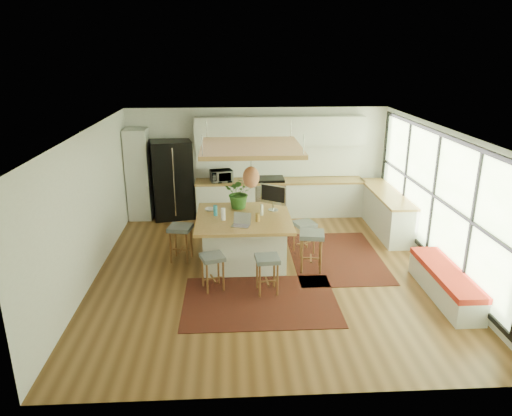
{
  "coord_description": "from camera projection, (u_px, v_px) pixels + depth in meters",
  "views": [
    {
      "loc": [
        -0.69,
        -8.23,
        4.04
      ],
      "look_at": [
        -0.2,
        0.5,
        1.1
      ],
      "focal_mm": 33.06,
      "sensor_mm": 36.0,
      "label": 1
    }
  ],
  "objects": [
    {
      "name": "floor",
      "position": [
        268.0,
        270.0,
        9.11
      ],
      "size": [
        7.0,
        7.0,
        0.0
      ],
      "primitive_type": "plane",
      "color": "#513217",
      "rests_on": "ground"
    },
    {
      "name": "laptop",
      "position": [
        241.0,
        220.0,
        8.72
      ],
      "size": [
        0.42,
        0.43,
        0.25
      ],
      "primitive_type": null,
      "rotation": [
        0.0,
        0.0,
        -0.29
      ],
      "color": "#A5A5AA",
      "rests_on": "island"
    },
    {
      "name": "ceiling",
      "position": [
        269.0,
        130.0,
        8.25
      ],
      "size": [
        7.0,
        7.0,
        0.0
      ],
      "primitive_type": "plane",
      "rotation": [
        3.14,
        0.0,
        0.0
      ],
      "color": "white",
      "rests_on": "ground"
    },
    {
      "name": "wall_left",
      "position": [
        89.0,
        207.0,
        8.51
      ],
      "size": [
        0.0,
        7.0,
        7.0
      ],
      "primitive_type": "plane",
      "rotation": [
        1.57,
        0.0,
        1.57
      ],
      "color": "silver",
      "rests_on": "ground"
    },
    {
      "name": "wall_front",
      "position": [
        293.0,
        298.0,
        5.37
      ],
      "size": [
        6.5,
        0.0,
        6.5
      ],
      "primitive_type": "plane",
      "rotation": [
        -1.57,
        0.0,
        0.0
      ],
      "color": "silver",
      "rests_on": "ground"
    },
    {
      "name": "right_counter_base",
      "position": [
        386.0,
        212.0,
        11.02
      ],
      "size": [
        0.6,
        2.5,
        0.88
      ],
      "primitive_type": "cube",
      "color": "silver",
      "rests_on": "floor"
    },
    {
      "name": "wall_right",
      "position": [
        440.0,
        201.0,
        8.86
      ],
      "size": [
        0.0,
        7.0,
        7.0
      ],
      "primitive_type": "plane",
      "rotation": [
        1.57,
        0.0,
        -1.57
      ],
      "color": "silver",
      "rests_on": "ground"
    },
    {
      "name": "back_counter_base",
      "position": [
        279.0,
        199.0,
        12.01
      ],
      "size": [
        4.2,
        0.6,
        0.88
      ],
      "primitive_type": "cube",
      "color": "silver",
      "rests_on": "floor"
    },
    {
      "name": "monitor",
      "position": [
        273.0,
        198.0,
        9.53
      ],
      "size": [
        0.61,
        0.5,
        0.55
      ],
      "primitive_type": null,
      "rotation": [
        0.0,
        0.0,
        -0.59
      ],
      "color": "#A5A5AA",
      "rests_on": "island"
    },
    {
      "name": "back_counter_top",
      "position": [
        280.0,
        181.0,
        11.87
      ],
      "size": [
        4.24,
        0.64,
        0.05
      ],
      "primitive_type": "cube",
      "color": "olive",
      "rests_on": "back_counter_base"
    },
    {
      "name": "stool_near_right",
      "position": [
        267.0,
        274.0,
        8.17
      ],
      "size": [
        0.44,
        0.44,
        0.68
      ],
      "primitive_type": null,
      "rotation": [
        0.0,
        0.0,
        0.09
      ],
      "color": "#4C5254",
      "rests_on": "floor"
    },
    {
      "name": "stool_left_side",
      "position": [
        181.0,
        244.0,
        9.43
      ],
      "size": [
        0.51,
        0.51,
        0.74
      ],
      "primitive_type": null,
      "rotation": [
        0.0,
        0.0,
        -1.77
      ],
      "color": "#4C5254",
      "rests_on": "floor"
    },
    {
      "name": "range",
      "position": [
        270.0,
        196.0,
        11.98
      ],
      "size": [
        0.76,
        0.62,
        1.0
      ],
      "primitive_type": null,
      "color": "#A5A5AA",
      "rests_on": "floor"
    },
    {
      "name": "island_plant",
      "position": [
        240.0,
        196.0,
        9.69
      ],
      "size": [
        0.6,
        0.67,
        0.52
      ],
      "primitive_type": "imported",
      "rotation": [
        0.0,
        0.0,
        0.0
      ],
      "color": "#1E4C19",
      "rests_on": "island"
    },
    {
      "name": "wall_back",
      "position": [
        257.0,
        161.0,
        12.0
      ],
      "size": [
        6.5,
        0.0,
        6.5
      ],
      "primitive_type": "plane",
      "rotation": [
        1.57,
        0.0,
        0.0
      ],
      "color": "silver",
      "rests_on": "ground"
    },
    {
      "name": "island_bottle_2",
      "position": [
        257.0,
        217.0,
        8.95
      ],
      "size": [
        0.07,
        0.07,
        0.19
      ],
      "primitive_type": "cylinder",
      "color": "olive",
      "rests_on": "island"
    },
    {
      "name": "island_bottle_1",
      "position": [
        223.0,
        215.0,
        9.06
      ],
      "size": [
        0.07,
        0.07,
        0.19
      ],
      "primitive_type": "cylinder",
      "color": "white",
      "rests_on": "island"
    },
    {
      "name": "ceiling_panel",
      "position": [
        251.0,
        162.0,
        8.82
      ],
      "size": [
        1.86,
        1.86,
        0.8
      ],
      "primitive_type": null,
      "color": "olive",
      "rests_on": "ceiling"
    },
    {
      "name": "right_counter_top",
      "position": [
        388.0,
        193.0,
        10.87
      ],
      "size": [
        0.64,
        2.54,
        0.05
      ],
      "primitive_type": "cube",
      "color": "olive",
      "rests_on": "right_counter_base"
    },
    {
      "name": "island",
      "position": [
        244.0,
        239.0,
        9.4
      ],
      "size": [
        1.85,
        1.85,
        0.93
      ],
      "primitive_type": null,
      "color": "olive",
      "rests_on": "floor"
    },
    {
      "name": "stool_right_front",
      "position": [
        311.0,
        253.0,
        9.01
      ],
      "size": [
        0.52,
        0.52,
        0.78
      ],
      "primitive_type": null,
      "rotation": [
        0.0,
        0.0,
        1.42
      ],
      "color": "#4C5254",
      "rests_on": "floor"
    },
    {
      "name": "island_bottle_3",
      "position": [
        261.0,
        211.0,
        9.29
      ],
      "size": [
        0.07,
        0.07,
        0.19
      ],
      "primitive_type": "cylinder",
      "color": "silver",
      "rests_on": "island"
    },
    {
      "name": "microwave",
      "position": [
        221.0,
        175.0,
        11.68
      ],
      "size": [
        0.59,
        0.41,
        0.36
      ],
      "primitive_type": "imported",
      "rotation": [
        0.0,
        0.0,
        0.22
      ],
      "color": "#A5A5AA",
      "rests_on": "back_counter_top"
    },
    {
      "name": "island_bottle_0",
      "position": [
        215.0,
        211.0,
        9.29
      ],
      "size": [
        0.07,
        0.07,
        0.19
      ],
      "primitive_type": "cylinder",
      "color": "#35ADD4",
      "rests_on": "island"
    },
    {
      "name": "fridge",
      "position": [
        172.0,
        182.0,
        11.74
      ],
      "size": [
        1.11,
        0.95,
        1.96
      ],
      "primitive_type": null,
      "rotation": [
        0.0,
        0.0,
        0.21
      ],
      "color": "black",
      "rests_on": "floor"
    },
    {
      "name": "backsplash",
      "position": [
        279.0,
        161.0,
        12.01
      ],
      "size": [
        4.2,
        0.02,
        0.8
      ],
      "primitive_type": "cube",
      "color": "white",
      "rests_on": "wall_back"
    },
    {
      "name": "stool_right_back",
      "position": [
        304.0,
        237.0,
        9.79
      ],
      "size": [
        0.51,
        0.51,
        0.68
      ],
      "primitive_type": null,
      "rotation": [
        0.0,
        0.0,
        1.91
      ],
      "color": "#4C5254",
      "rests_on": "floor"
    },
    {
      "name": "rug_near",
      "position": [
        260.0,
        301.0,
        7.97
      ],
      "size": [
        2.6,
        1.8,
        0.01
      ],
      "primitive_type": "cube",
      "color": "black",
      "rests_on": "floor"
    },
    {
      "name": "window_wall",
      "position": [
        439.0,
        198.0,
        8.84
      ],
      "size": [
        0.1,
        6.2,
        2.6
      ],
      "primitive_type": null,
      "color": "black",
      "rests_on": "wall_right"
    },
    {
      "name": "pantry",
      "position": [
        139.0,
        174.0,
        11.61
      ],
      "size": [
        0.55,
        0.6,
        2.25
      ],
      "primitive_type": "cube",
      "color": "silver",
      "rests_on": "floor"
    },
    {
      "name": "island_bowl",
      "position": [
        210.0,
        210.0,
        9.58
      ],
      "size": [
        0.26,
        0.26,
        0.05
      ],
      "primitive_type": "imported",
      "rotation": [
        0.0,
        0.0,
        -0.27
      ],
      "color": "silver",
      "rests_on": "island"
    },
    {
      "name": "stool_near_left",
      "position": [
        213.0,
        271.0,
        8.28
      ],
      "size": [
        0.49,
        0.49,
        0.65
      ],
      "primitive_type": null,
      "rotation": [
        0.0,
        0.0,
        0.32
      ],
      "color": "#4C5254",
      "rests_on": "floor"
    },
    {
      "name": "rug_right",
      "position": [
        336.0,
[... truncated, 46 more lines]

